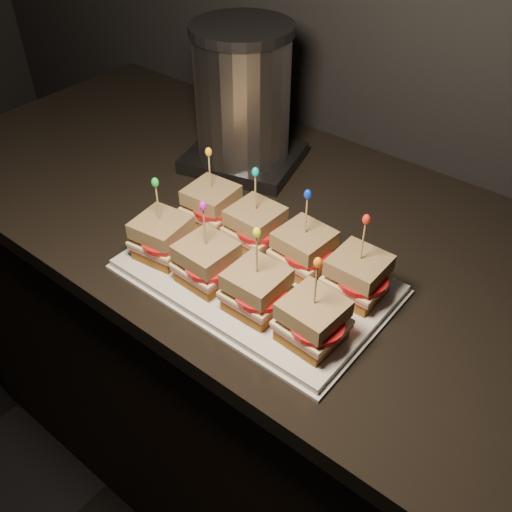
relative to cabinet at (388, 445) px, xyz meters
The scene contains 64 objects.
cabinet is the anchor object (origin of this frame).
granite_slab 0.46m from the cabinet, ahead, with size 2.31×0.74×0.04m, color black.
platter 0.57m from the cabinet, 145.04° to the right, with size 0.44×0.27×0.02m, color silver.
platter_rim 0.56m from the cabinet, 145.04° to the right, with size 0.45×0.28×0.01m, color silver.
sandwich_0_bread_bot 0.65m from the cabinet, 165.16° to the right, with size 0.08×0.08×0.02m, color brown.
sandwich_0_ham 0.66m from the cabinet, 165.16° to the right, with size 0.09×0.09×0.01m, color #C4665E.
sandwich_0_cheese 0.67m from the cabinet, 165.16° to the right, with size 0.09×0.09×0.01m, color #FDEFA8.
sandwich_0_tomato 0.67m from the cabinet, 163.90° to the right, with size 0.08×0.08×0.01m, color red.
sandwich_0_bread_top 0.69m from the cabinet, 165.16° to the right, with size 0.08×0.08×0.03m, color #513112.
sandwich_0_pick 0.72m from the cabinet, 165.16° to the right, with size 0.00×0.00×0.09m, color tan.
sandwich_0_frill 0.76m from the cabinet, 165.16° to the right, with size 0.01×0.01×0.02m, color yellow.
sandwich_1_bread_bot 0.59m from the cabinet, 160.22° to the right, with size 0.08×0.08×0.02m, color brown.
sandwich_1_ham 0.61m from the cabinet, 160.22° to the right, with size 0.09×0.09×0.01m, color #C4665E.
sandwich_1_cheese 0.61m from the cabinet, 160.22° to the right, with size 0.09×0.09×0.01m, color #FDEFA8.
sandwich_1_tomato 0.61m from the cabinet, 158.38° to the right, with size 0.08×0.08×0.01m, color red.
sandwich_1_bread_top 0.63m from the cabinet, 160.22° to the right, with size 0.08×0.08×0.03m, color #513112.
sandwich_1_pick 0.67m from the cabinet, 160.22° to the right, with size 0.00×0.00×0.09m, color tan.
sandwich_1_frill 0.71m from the cabinet, 160.22° to the right, with size 0.01×0.01×0.02m, color #03B4AC.
sandwich_2_bread_bot 0.55m from the cabinet, 150.77° to the right, with size 0.08×0.08×0.02m, color brown.
sandwich_2_ham 0.56m from the cabinet, 150.77° to the right, with size 0.09×0.09×0.01m, color #C4665E.
sandwich_2_cheese 0.57m from the cabinet, 150.77° to the right, with size 0.09×0.09×0.01m, color #FDEFA8.
sandwich_2_tomato 0.57m from the cabinet, 147.72° to the right, with size 0.08×0.08×0.01m, color red.
sandwich_2_bread_top 0.59m from the cabinet, 150.77° to the right, with size 0.08×0.08×0.03m, color #513112.
sandwich_2_pick 0.63m from the cabinet, 150.77° to the right, with size 0.00×0.00×0.09m, color tan.
sandwich_2_frill 0.68m from the cabinet, 150.77° to the right, with size 0.01×0.01×0.02m, color #0A2DD3.
sandwich_3_bread_bot 0.52m from the cabinet, 128.42° to the right, with size 0.08×0.08×0.02m, color brown.
sandwich_3_ham 0.54m from the cabinet, 128.42° to the right, with size 0.09×0.09×0.01m, color #C4665E.
sandwich_3_cheese 0.54m from the cabinet, 128.42° to the right, with size 0.09×0.09×0.01m, color #FDEFA8.
sandwich_3_tomato 0.55m from the cabinet, 122.72° to the right, with size 0.08×0.08×0.01m, color red.
sandwich_3_bread_top 0.57m from the cabinet, 128.42° to the right, with size 0.08×0.08×0.03m, color #513112.
sandwich_3_pick 0.61m from the cabinet, 128.42° to the right, with size 0.00×0.00×0.09m, color tan.
sandwich_3_frill 0.66m from the cabinet, 128.42° to the right, with size 0.01×0.01×0.02m, color red.
sandwich_4_bread_bot 0.68m from the cabinet, 149.83° to the right, with size 0.08×0.08×0.02m, color brown.
sandwich_4_ham 0.69m from the cabinet, 149.83° to the right, with size 0.09×0.09×0.01m, color #C4665E.
sandwich_4_cheese 0.70m from the cabinet, 149.83° to the right, with size 0.09×0.09×0.01m, color #FDEFA8.
sandwich_4_tomato 0.70m from the cabinet, 148.41° to the right, with size 0.08×0.08×0.01m, color red.
sandwich_4_bread_top 0.72m from the cabinet, 149.83° to the right, with size 0.08×0.08×0.03m, color #513112.
sandwich_4_pick 0.75m from the cabinet, 149.83° to the right, with size 0.00×0.00×0.09m, color tan.
sandwich_4_frill 0.79m from the cabinet, 149.83° to the right, with size 0.01×0.01×0.02m, color green.
sandwich_5_bread_bot 0.63m from the cabinet, 141.72° to the right, with size 0.08×0.08×0.02m, color brown.
sandwich_5_ham 0.64m from the cabinet, 141.72° to the right, with size 0.09×0.09×0.01m, color #C4665E.
sandwich_5_cheese 0.65m from the cabinet, 141.72° to the right, with size 0.09×0.09×0.01m, color #FDEFA8.
sandwich_5_tomato 0.65m from the cabinet, 139.83° to the right, with size 0.08×0.08×0.01m, color red.
sandwich_5_bread_top 0.67m from the cabinet, 141.72° to the right, with size 0.08×0.08×0.03m, color #513112.
sandwich_5_pick 0.70m from the cabinet, 141.72° to the right, with size 0.00×0.00×0.09m, color tan.
sandwich_5_frill 0.74m from the cabinet, 141.72° to the right, with size 0.01×0.01×0.02m, color #C919AF.
sandwich_6_bread_bot 0.59m from the cabinet, 129.16° to the right, with size 0.08×0.08×0.02m, color brown.
sandwich_6_ham 0.60m from the cabinet, 129.16° to the right, with size 0.09×0.09×0.01m, color #C4665E.
sandwich_6_cheese 0.60m from the cabinet, 129.16° to the right, with size 0.09×0.09×0.01m, color #FDEFA8.
sandwich_6_tomato 0.61m from the cabinet, 126.62° to the right, with size 0.08×0.08×0.01m, color red.
sandwich_6_bread_top 0.63m from the cabinet, 129.16° to the right, with size 0.08×0.08×0.03m, color #513112.
sandwich_6_pick 0.67m from the cabinet, 129.16° to the right, with size 0.00×0.00×0.09m, color tan.
sandwich_6_frill 0.71m from the cabinet, 129.16° to the right, with size 0.01×0.01×0.02m, color #F2F712.
sandwich_7_bread_bot 0.56m from the cabinet, 109.87° to the right, with size 0.08×0.08×0.02m, color brown.
sandwich_7_ham 0.57m from the cabinet, 109.87° to the right, with size 0.09×0.09×0.01m, color #C4665E.
sandwich_7_cheese 0.58m from the cabinet, 109.87° to the right, with size 0.09×0.09×0.01m, color #FDEFA8.
sandwich_7_tomato 0.59m from the cabinet, 106.78° to the right, with size 0.08×0.08×0.01m, color red.
sandwich_7_bread_top 0.60m from the cabinet, 109.87° to the right, with size 0.08×0.08×0.03m, color #513112.
sandwich_7_pick 0.65m from the cabinet, 109.87° to the right, with size 0.00×0.00×0.09m, color tan.
sandwich_7_frill 0.69m from the cabinet, 109.87° to the right, with size 0.01×0.01×0.02m, color orange.
appliance_base 0.72m from the cabinet, 166.91° to the left, with size 0.24×0.20×0.03m, color #262628.
appliance_body 0.82m from the cabinet, 166.91° to the left, with size 0.20×0.20×0.26m, color silver.
appliance_lid 0.93m from the cabinet, 166.91° to the left, with size 0.21×0.21×0.02m, color #262628.
appliance 0.82m from the cabinet, 166.91° to the left, with size 0.24×0.20×0.30m, color silver, non-canonical shape.
Camera 1 is at (-0.02, 0.91, 1.57)m, focal length 40.00 mm.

